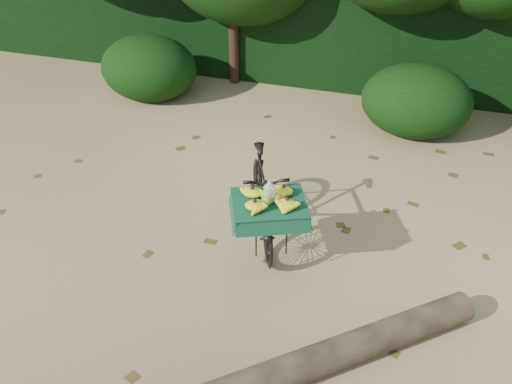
% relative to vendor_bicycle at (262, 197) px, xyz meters
% --- Properties ---
extents(ground, '(80.00, 80.00, 0.00)m').
position_rel_vendor_bicycle_xyz_m(ground, '(-0.04, -1.09, -0.52)').
color(ground, tan).
rests_on(ground, ground).
extents(vendor_bicycle, '(1.26, 1.85, 1.03)m').
position_rel_vendor_bicycle_xyz_m(vendor_bicycle, '(0.00, 0.00, 0.00)').
color(vendor_bicycle, black).
rests_on(vendor_bicycle, ground).
extents(fallen_log, '(3.13, 2.79, 0.28)m').
position_rel_vendor_bicycle_xyz_m(fallen_log, '(0.75, -1.94, -0.38)').
color(fallen_log, brown).
rests_on(fallen_log, ground).
extents(hedge_backdrop, '(26.00, 1.80, 1.80)m').
position_rel_vendor_bicycle_xyz_m(hedge_backdrop, '(-0.04, 5.21, 0.38)').
color(hedge_backdrop, black).
rests_on(hedge_backdrop, ground).
extents(bush_clumps, '(8.80, 1.70, 0.90)m').
position_rel_vendor_bicycle_xyz_m(bush_clumps, '(0.46, 3.21, -0.07)').
color(bush_clumps, black).
rests_on(bush_clumps, ground).
extents(leaf_litter, '(7.00, 7.30, 0.01)m').
position_rel_vendor_bicycle_xyz_m(leaf_litter, '(-0.04, -0.44, -0.52)').
color(leaf_litter, '#523D15').
rests_on(leaf_litter, ground).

